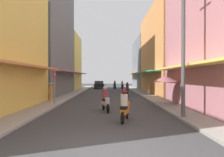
% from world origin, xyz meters
% --- Properties ---
extents(ground_plane, '(92.21, 92.21, 0.00)m').
position_xyz_m(ground_plane, '(0.00, 16.96, 0.00)').
color(ground_plane, '#38383A').
extents(sidewalk_left, '(1.60, 49.91, 0.12)m').
position_xyz_m(sidewalk_left, '(-4.44, 16.96, 0.06)').
color(sidewalk_left, '#9E9991').
rests_on(sidewalk_left, ground).
extents(sidewalk_right, '(1.60, 49.91, 0.12)m').
position_xyz_m(sidewalk_right, '(4.44, 16.96, 0.06)').
color(sidewalk_right, gray).
rests_on(sidewalk_right, ground).
extents(building_left_mid, '(7.05, 12.43, 17.73)m').
position_xyz_m(building_left_mid, '(-8.24, 19.42, 8.86)').
color(building_left_mid, slate).
rests_on(building_left_mid, ground).
extents(building_left_far, '(7.05, 8.09, 9.46)m').
position_xyz_m(building_left_far, '(-8.23, 30.08, 4.72)').
color(building_left_far, '#EFD159').
rests_on(building_left_far, ground).
extents(building_right_mid, '(7.05, 13.56, 10.74)m').
position_xyz_m(building_right_mid, '(8.24, 20.34, 5.37)').
color(building_right_mid, '#D88C4C').
rests_on(building_right_mid, ground).
extents(building_right_far, '(7.05, 12.15, 9.38)m').
position_xyz_m(building_right_far, '(8.23, 33.63, 4.69)').
color(building_right_far, slate).
rests_on(building_right_far, ground).
extents(motorbike_green, '(0.55, 1.81, 1.58)m').
position_xyz_m(motorbike_green, '(2.15, 17.17, 0.70)').
color(motorbike_green, black).
rests_on(motorbike_green, ground).
extents(motorbike_black, '(0.55, 1.81, 1.58)m').
position_xyz_m(motorbike_black, '(2.28, 27.67, 0.70)').
color(motorbike_black, black).
rests_on(motorbike_black, ground).
extents(motorbike_blue, '(0.60, 1.79, 1.58)m').
position_xyz_m(motorbike_blue, '(1.10, 30.53, 0.70)').
color(motorbike_blue, black).
rests_on(motorbike_blue, ground).
extents(motorbike_orange, '(0.67, 1.77, 1.58)m').
position_xyz_m(motorbike_orange, '(0.89, 4.34, 0.70)').
color(motorbike_orange, black).
rests_on(motorbike_orange, ground).
extents(motorbike_silver, '(0.65, 1.78, 1.58)m').
position_xyz_m(motorbike_silver, '(-0.10, 7.26, 0.70)').
color(motorbike_silver, black).
rests_on(motorbike_silver, ground).
extents(motorbike_white, '(0.58, 1.80, 0.96)m').
position_xyz_m(motorbike_white, '(-0.62, 28.49, 0.50)').
color(motorbike_white, black).
rests_on(motorbike_white, ground).
extents(parked_car, '(1.92, 4.17, 1.45)m').
position_xyz_m(parked_car, '(-1.80, 33.05, 0.74)').
color(parked_car, black).
rests_on(parked_car, ground).
extents(pedestrian_midway, '(0.34, 0.34, 1.56)m').
position_xyz_m(pedestrian_midway, '(4.78, 18.31, 0.78)').
color(pedestrian_midway, beige).
rests_on(pedestrian_midway, ground).
extents(pedestrian_foreground, '(0.44, 0.44, 1.72)m').
position_xyz_m(pedestrian_foreground, '(-4.80, 11.76, 0.97)').
color(pedestrian_foreground, '#BF8C3F').
rests_on(pedestrian_foreground, ground).
extents(vendor_umbrella, '(1.88, 1.88, 2.24)m').
position_xyz_m(vendor_umbrella, '(4.29, 9.54, 2.01)').
color(vendor_umbrella, '#99999E').
rests_on(vendor_umbrella, ground).
extents(utility_pole, '(0.20, 1.20, 7.90)m').
position_xyz_m(utility_pole, '(3.90, 4.81, 4.03)').
color(utility_pole, '#4C4C4F').
rests_on(utility_pole, ground).
extents(street_sign_no_entry, '(0.07, 0.60, 2.65)m').
position_xyz_m(street_sign_no_entry, '(-3.80, 9.19, 1.72)').
color(street_sign_no_entry, gray).
rests_on(street_sign_no_entry, ground).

